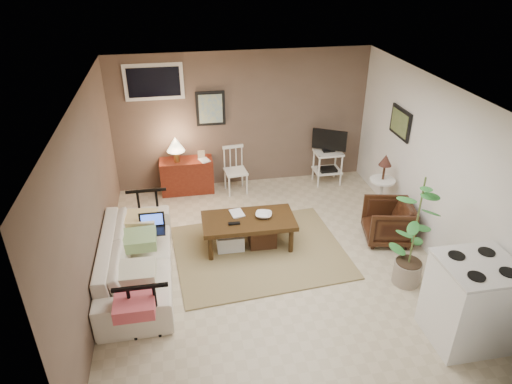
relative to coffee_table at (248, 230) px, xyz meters
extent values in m
plane|color=#C1B293|center=(0.26, -0.39, -0.28)|extent=(5.00, 5.00, 0.00)
cube|color=black|center=(-0.29, 2.08, 1.17)|extent=(0.50, 0.03, 0.60)
cube|color=black|center=(2.48, 0.66, 1.24)|extent=(0.03, 0.60, 0.45)
cube|color=white|center=(-1.19, 2.08, 1.67)|extent=(0.96, 0.03, 0.60)
cube|color=#907D54|center=(0.14, -0.17, -0.27)|extent=(2.52, 2.08, 0.02)
cube|color=#3E2910|center=(0.01, 0.00, 0.16)|extent=(1.33, 0.70, 0.07)
cylinder|color=#3E2910|center=(-0.57, -0.24, -0.07)|extent=(0.07, 0.07, 0.42)
cylinder|color=#3E2910|center=(0.58, -0.26, -0.07)|extent=(0.07, 0.07, 0.42)
cylinder|color=#3E2910|center=(-0.56, 0.26, -0.07)|extent=(0.07, 0.07, 0.42)
cylinder|color=#3E2910|center=(0.59, 0.24, -0.07)|extent=(0.07, 0.07, 0.42)
cube|color=black|center=(-0.21, -0.11, 0.21)|extent=(0.17, 0.06, 0.02)
cube|color=#482919|center=(0.21, 0.00, -0.12)|extent=(0.39, 0.34, 0.29)
cube|color=silver|center=(-0.27, 0.00, -0.15)|extent=(0.39, 0.34, 0.24)
imported|color=silver|center=(-1.54, -0.46, 0.16)|extent=(0.65, 2.23, 0.87)
cube|color=black|center=(-1.33, -0.14, 0.22)|extent=(0.34, 0.24, 0.02)
cube|color=black|center=(-1.33, -0.01, 0.34)|extent=(0.34, 0.02, 0.21)
cube|color=blue|center=(-1.33, -0.02, 0.34)|extent=(0.29, 0.00, 0.17)
cube|color=maroon|center=(-0.78, 1.89, 0.03)|extent=(0.92, 0.41, 0.61)
cylinder|color=olive|center=(-0.93, 1.85, 0.43)|extent=(0.10, 0.10, 0.20)
cone|color=#FFEFB7|center=(-0.93, 1.85, 0.66)|extent=(0.31, 0.31, 0.24)
cube|color=tan|center=(-0.51, 1.91, 0.40)|extent=(0.12, 0.02, 0.15)
cube|color=white|center=(0.07, 1.73, 0.11)|extent=(0.41, 0.41, 0.04)
cylinder|color=white|center=(-0.07, 1.55, -0.09)|extent=(0.03, 0.03, 0.37)
cylinder|color=white|center=(0.24, 1.59, -0.09)|extent=(0.03, 0.03, 0.37)
cylinder|color=white|center=(-0.11, 1.87, -0.09)|extent=(0.03, 0.03, 0.37)
cylinder|color=white|center=(0.21, 1.90, -0.09)|extent=(0.03, 0.03, 0.37)
cube|color=white|center=(0.05, 1.90, 0.52)|extent=(0.37, 0.07, 0.05)
cube|color=white|center=(1.78, 1.78, 0.32)|extent=(0.49, 0.40, 0.04)
cube|color=white|center=(1.78, 1.78, -0.03)|extent=(0.49, 0.40, 0.03)
cylinder|color=white|center=(1.56, 1.61, 0.03)|extent=(0.03, 0.03, 0.62)
cylinder|color=white|center=(1.99, 1.61, 0.03)|extent=(0.03, 0.03, 0.62)
cylinder|color=white|center=(1.56, 1.94, 0.03)|extent=(0.03, 0.03, 0.62)
cylinder|color=white|center=(1.99, 1.94, 0.03)|extent=(0.03, 0.03, 0.62)
cube|color=black|center=(1.78, 1.78, 0.37)|extent=(0.22, 0.12, 0.03)
cube|color=black|center=(1.78, 1.78, 0.57)|extent=(0.56, 0.35, 0.37)
cube|color=#EE7C5C|center=(1.78, 1.78, 0.57)|extent=(0.46, 0.27, 0.30)
cube|color=black|center=(1.78, 1.73, -0.01)|extent=(0.31, 0.22, 0.09)
cylinder|color=white|center=(2.25, 0.51, -0.26)|extent=(0.28, 0.28, 0.03)
cylinder|color=white|center=(2.25, 0.51, 0.04)|extent=(0.06, 0.06, 0.60)
cylinder|color=white|center=(2.25, 0.51, 0.35)|extent=(0.40, 0.40, 0.03)
cylinder|color=#311A0D|center=(2.25, 0.51, 0.50)|extent=(0.04, 0.04, 0.26)
cone|color=#3D1F19|center=(2.25, 0.51, 0.70)|extent=(0.20, 0.20, 0.18)
imported|color=#311A0D|center=(2.07, -0.18, 0.06)|extent=(0.74, 0.77, 0.67)
cylinder|color=gray|center=(1.90, -1.17, -0.12)|extent=(0.35, 0.35, 0.31)
cylinder|color=#4C602D|center=(1.90, -1.17, 0.65)|extent=(0.02, 0.02, 1.23)
cube|color=white|center=(2.09, -2.17, 0.22)|extent=(0.77, 0.71, 0.99)
cube|color=silver|center=(2.09, -2.17, 0.73)|extent=(0.79, 0.74, 0.03)
cylinder|color=black|center=(1.91, -2.34, 0.75)|extent=(0.18, 0.18, 0.01)
cylinder|color=black|center=(2.26, -2.34, 0.75)|extent=(0.18, 0.18, 0.01)
cylinder|color=black|center=(1.91, -1.99, 0.75)|extent=(0.18, 0.18, 0.01)
cylinder|color=black|center=(2.26, -1.99, 0.75)|extent=(0.18, 0.18, 0.01)
imported|color=#3E2910|center=(0.23, 0.02, 0.31)|extent=(0.24, 0.12, 0.23)
imported|color=#3E2910|center=(-0.22, 0.15, 0.32)|extent=(0.18, 0.05, 0.25)
imported|color=#3E2910|center=(-0.54, 1.77, 0.44)|extent=(0.16, 0.07, 0.21)
camera|label=1|loc=(-0.88, -5.45, 3.63)|focal=32.00mm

